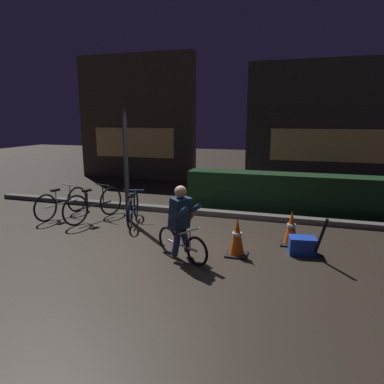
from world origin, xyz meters
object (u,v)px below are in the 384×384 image
(closed_umbrella, at_px, (320,239))
(traffic_cone_near, at_px, (237,237))
(street_post, at_px, (126,166))
(traffic_cone_far, at_px, (291,228))
(parked_bike_left_mid, at_px, (94,205))
(parked_bike_center_left, at_px, (133,208))
(parked_bike_leftmost, at_px, (62,203))
(cyclist, at_px, (182,222))
(blue_crate, at_px, (302,246))

(closed_umbrella, bearing_deg, traffic_cone_near, -103.68)
(street_post, height_order, traffic_cone_far, street_post)
(parked_bike_left_mid, bearing_deg, traffic_cone_near, -91.10)
(parked_bike_center_left, bearing_deg, traffic_cone_near, -133.41)
(parked_bike_leftmost, bearing_deg, traffic_cone_far, -83.15)
(parked_bike_center_left, bearing_deg, parked_bike_leftmost, 74.05)
(parked_bike_center_left, bearing_deg, closed_umbrella, -123.38)
(parked_bike_leftmost, distance_m, traffic_cone_near, 4.53)
(parked_bike_leftmost, relative_size, traffic_cone_far, 2.41)
(parked_bike_left_mid, bearing_deg, closed_umbrella, -84.74)
(traffic_cone_far, relative_size, closed_umbrella, 0.77)
(traffic_cone_far, distance_m, cyclist, 2.12)
(blue_crate, xyz_separation_m, cyclist, (-1.92, -0.80, 0.48))
(parked_bike_center_left, bearing_deg, traffic_cone_far, -114.82)
(parked_bike_left_mid, relative_size, blue_crate, 3.76)
(street_post, bearing_deg, parked_bike_left_mid, -165.49)
(blue_crate, bearing_deg, parked_bike_center_left, 167.49)
(parked_bike_leftmost, xyz_separation_m, parked_bike_left_mid, (0.89, -0.03, 0.02))
(cyclist, bearing_deg, parked_bike_center_left, 165.64)
(street_post, relative_size, parked_bike_center_left, 1.73)
(cyclist, bearing_deg, blue_crate, 51.63)
(parked_bike_leftmost, xyz_separation_m, traffic_cone_far, (5.25, -0.32, -0.02))
(traffic_cone_near, xyz_separation_m, traffic_cone_far, (0.86, 0.81, -0.01))
(cyclist, bearing_deg, parked_bike_leftmost, -174.63)
(blue_crate, bearing_deg, closed_umbrella, -43.27)
(parked_bike_left_mid, height_order, traffic_cone_far, parked_bike_left_mid)
(blue_crate, height_order, closed_umbrella, closed_umbrella)
(blue_crate, xyz_separation_m, closed_umbrella, (0.27, -0.25, 0.24))
(parked_bike_leftmost, relative_size, parked_bike_left_mid, 0.95)
(parked_bike_leftmost, bearing_deg, parked_bike_center_left, -77.35)
(street_post, xyz_separation_m, traffic_cone_far, (3.61, -0.49, -0.94))
(parked_bike_left_mid, distance_m, blue_crate, 4.62)
(traffic_cone_far, relative_size, cyclist, 0.52)
(parked_bike_center_left, xyz_separation_m, closed_umbrella, (3.89, -1.05, 0.07))
(street_post, relative_size, traffic_cone_far, 3.87)
(parked_bike_left_mid, xyz_separation_m, cyclist, (2.65, -1.51, 0.27))
(parked_bike_center_left, height_order, traffic_cone_far, parked_bike_center_left)
(parked_bike_left_mid, xyz_separation_m, traffic_cone_far, (4.36, -0.30, -0.04))
(street_post, bearing_deg, blue_crate, -13.30)
(parked_bike_left_mid, distance_m, parked_bike_center_left, 0.94)
(parked_bike_left_mid, height_order, parked_bike_center_left, parked_bike_left_mid)
(traffic_cone_near, distance_m, closed_umbrella, 1.34)
(traffic_cone_near, bearing_deg, street_post, 154.62)
(parked_bike_leftmost, bearing_deg, traffic_cone_near, -94.10)
(parked_bike_left_mid, relative_size, traffic_cone_near, 2.47)
(traffic_cone_far, relative_size, blue_crate, 1.48)
(traffic_cone_near, bearing_deg, blue_crate, 20.56)
(cyclist, bearing_deg, street_post, 166.84)
(parked_bike_center_left, distance_m, traffic_cone_near, 2.83)
(street_post, distance_m, traffic_cone_far, 3.76)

